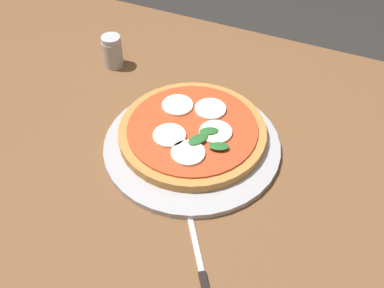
# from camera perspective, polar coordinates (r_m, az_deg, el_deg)

# --- Properties ---
(dining_table) EXTENTS (1.56, 0.86, 0.74)m
(dining_table) POSITION_cam_1_polar(r_m,az_deg,el_deg) (0.96, 1.96, -5.26)
(dining_table) COLOR brown
(dining_table) RESTS_ON ground_plane
(serving_tray) EXTENTS (0.33, 0.33, 0.01)m
(serving_tray) POSITION_cam_1_polar(r_m,az_deg,el_deg) (0.90, -0.00, -0.18)
(serving_tray) COLOR #B2B2B7
(serving_tray) RESTS_ON dining_table
(pizza) EXTENTS (0.28, 0.28, 0.03)m
(pizza) POSITION_cam_1_polar(r_m,az_deg,el_deg) (0.90, 0.06, 1.52)
(pizza) COLOR #C6843F
(pizza) RESTS_ON serving_tray
(knife) EXTENTS (0.10, 0.15, 0.01)m
(knife) POSITION_cam_1_polar(r_m,az_deg,el_deg) (0.74, 1.29, -15.57)
(knife) COLOR black
(knife) RESTS_ON dining_table
(pepper_shaker) EXTENTS (0.04, 0.04, 0.07)m
(pepper_shaker) POSITION_cam_1_polar(r_m,az_deg,el_deg) (1.09, -9.48, 10.85)
(pepper_shaker) COLOR #B2B7AD
(pepper_shaker) RESTS_ON dining_table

